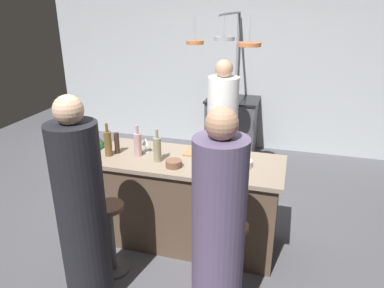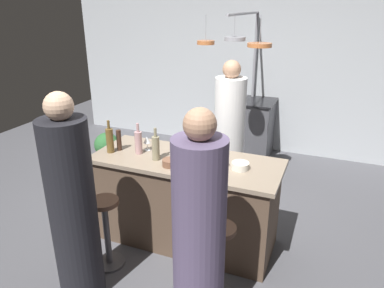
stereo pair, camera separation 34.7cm
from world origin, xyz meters
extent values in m
plane|color=#4C4C51|center=(0.00, 0.00, 0.00)|extent=(9.00, 9.00, 0.00)
cube|color=#B2B7BC|center=(0.00, 2.85, 1.30)|extent=(6.40, 0.16, 2.60)
cube|color=brown|center=(0.00, 0.00, 0.43)|extent=(1.72, 0.66, 0.86)
cube|color=gray|center=(0.00, 0.00, 0.88)|extent=(1.80, 0.72, 0.04)
cube|color=#47474C|center=(0.00, 2.45, 0.43)|extent=(0.76, 0.60, 0.86)
cube|color=black|center=(0.00, 2.45, 0.88)|extent=(0.80, 0.64, 0.03)
cylinder|color=white|center=(0.13, 1.00, 0.75)|extent=(0.36, 0.36, 1.50)
sphere|color=tan|center=(0.13, 1.00, 1.59)|extent=(0.20, 0.20, 0.20)
cylinder|color=#4C4C51|center=(0.54, -0.62, 0.33)|extent=(0.06, 0.06, 0.62)
cylinder|color=brown|center=(0.54, -0.62, 0.66)|extent=(0.26, 0.26, 0.04)
cylinder|color=#594C6B|center=(0.50, -0.96, 0.76)|extent=(0.36, 0.36, 1.51)
sphere|color=tan|center=(0.50, -0.96, 1.60)|extent=(0.21, 0.21, 0.21)
cylinder|color=#4C4C51|center=(-0.52, -0.62, 0.01)|extent=(0.28, 0.28, 0.02)
cylinder|color=#4C4C51|center=(-0.52, -0.62, 0.33)|extent=(0.06, 0.06, 0.62)
cylinder|color=brown|center=(-0.52, -0.62, 0.66)|extent=(0.26, 0.26, 0.04)
cylinder|color=black|center=(-0.53, -0.98, 0.76)|extent=(0.36, 0.36, 1.52)
sphere|color=#D8AD8C|center=(-0.53, -0.98, 1.61)|extent=(0.21, 0.21, 0.21)
cylinder|color=gray|center=(0.00, 2.70, 1.07)|extent=(0.04, 0.04, 2.15)
cylinder|color=gray|center=(0.00, 1.93, 2.15)|extent=(0.04, 1.54, 0.04)
cylinder|color=#B26638|center=(-0.30, 1.32, 1.83)|extent=(0.21, 0.21, 0.04)
cylinder|color=gray|center=(-0.30, 1.31, 1.99)|extent=(0.01, 0.01, 0.32)
cylinder|color=gray|center=(0.05, 1.35, 1.89)|extent=(0.25, 0.25, 0.04)
cylinder|color=gray|center=(0.05, 1.31, 2.02)|extent=(0.01, 0.01, 0.26)
cylinder|color=#B26638|center=(0.35, 1.31, 1.83)|extent=(0.28, 0.28, 0.04)
cylinder|color=gray|center=(0.35, 1.31, 1.99)|extent=(0.01, 0.01, 0.32)
cylinder|color=brown|center=(-1.78, 1.21, 0.08)|extent=(0.24, 0.24, 0.16)
sphere|color=#2D6633|center=(-1.78, 1.21, 0.34)|extent=(0.36, 0.36, 0.36)
cube|color=#997047|center=(0.09, 0.17, 0.91)|extent=(0.32, 0.22, 0.02)
cylinder|color=#382319|center=(-0.71, -0.04, 1.01)|extent=(0.05, 0.05, 0.21)
cylinder|color=brown|center=(-0.76, -0.12, 1.02)|extent=(0.07, 0.07, 0.24)
cylinder|color=brown|center=(-0.76, -0.12, 1.18)|extent=(0.03, 0.03, 0.08)
cylinder|color=gray|center=(-0.26, -0.11, 1.01)|extent=(0.07, 0.07, 0.23)
cylinder|color=gray|center=(-0.26, -0.11, 1.17)|extent=(0.03, 0.03, 0.08)
cylinder|color=#B78C8E|center=(-0.48, -0.04, 1.01)|extent=(0.07, 0.07, 0.22)
cylinder|color=#B78C8E|center=(-0.48, -0.04, 1.16)|extent=(0.03, 0.03, 0.08)
cylinder|color=silver|center=(-0.44, 0.06, 0.90)|extent=(0.06, 0.06, 0.01)
cylinder|color=silver|center=(-0.44, 0.06, 0.94)|extent=(0.01, 0.01, 0.07)
cone|color=silver|center=(-0.44, 0.06, 1.01)|extent=(0.07, 0.07, 0.06)
cylinder|color=silver|center=(0.26, -0.16, 0.90)|extent=(0.06, 0.06, 0.01)
cylinder|color=silver|center=(0.26, -0.16, 0.94)|extent=(0.01, 0.01, 0.07)
cone|color=silver|center=(0.26, -0.16, 1.01)|extent=(0.07, 0.07, 0.06)
cylinder|color=silver|center=(0.38, -0.03, 0.90)|extent=(0.06, 0.06, 0.01)
cylinder|color=silver|center=(0.38, -0.03, 0.94)|extent=(0.01, 0.01, 0.07)
cone|color=silver|center=(0.38, -0.03, 1.01)|extent=(0.07, 0.07, 0.06)
cylinder|color=silver|center=(0.53, -0.01, 0.93)|extent=(0.16, 0.16, 0.06)
cylinder|color=brown|center=(-0.07, -0.19, 0.93)|extent=(0.15, 0.15, 0.06)
camera|label=1|loc=(0.90, -2.96, 2.27)|focal=33.62mm
camera|label=2|loc=(1.22, -2.85, 2.27)|focal=33.62mm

